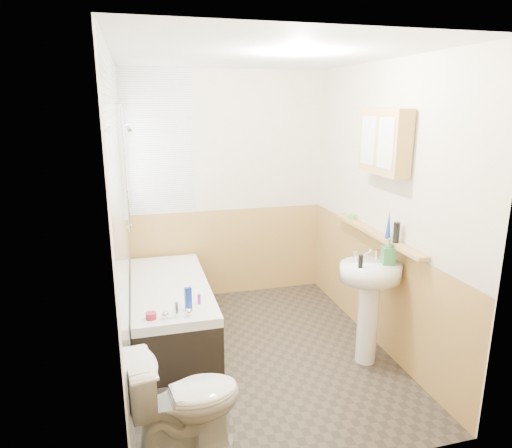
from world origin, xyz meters
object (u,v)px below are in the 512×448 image
Objects in this scene: bathtub at (171,309)px; sink at (369,292)px; pine_shelf at (375,234)px; toilet at (186,401)px; medicine_cabinet at (385,142)px.

sink is (1.57, -0.87, 0.36)m from bathtub.
sink is at bearing -122.63° from pine_shelf.
toilet is at bearing -91.14° from bathtub.
pine_shelf is at bearing 72.99° from medicine_cabinet.
medicine_cabinet is at bearing 49.41° from sink.
bathtub is 1.63× the size of sink.
pine_shelf is 2.43× the size of medicine_cabinet.
toilet is 2.15m from pine_shelf.
medicine_cabinet is (1.74, -0.64, 1.57)m from bathtub.
toilet is 1.21× the size of medicine_cabinet.
medicine_cabinet reaches higher than pine_shelf.
medicine_cabinet reaches higher than bathtub.
pine_shelf reaches higher than toilet.
pine_shelf reaches higher than sink.
medicine_cabinet is at bearing -20.29° from bathtub.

